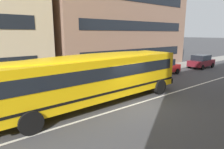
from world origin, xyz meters
TOP-DOWN VIEW (x-y plane):
  - ground_plane at (0.00, 0.00)m, footprint 400.00×400.00m
  - sidewalk_far at (0.00, 7.06)m, footprint 120.00×3.00m
  - lane_centreline at (0.00, 0.00)m, footprint 110.00×0.16m
  - school_bus at (-1.67, 1.58)m, footprint 13.82×3.29m
  - parked_car_maroon_mid_block at (15.94, 4.20)m, footprint 3.94×1.95m
  - parked_car_red_by_hydrant at (8.80, 4.53)m, footprint 3.96×1.99m
  - apartment_block_far_centre at (9.16, 13.66)m, footprint 18.97×10.26m

SIDE VIEW (x-z plane):
  - ground_plane at x=0.00m, z-range 0.00..0.00m
  - lane_centreline at x=0.00m, z-range 0.00..0.01m
  - sidewalk_far at x=0.00m, z-range 0.00..0.01m
  - parked_car_maroon_mid_block at x=15.94m, z-range 0.02..1.66m
  - parked_car_red_by_hydrant at x=8.80m, z-range 0.02..1.66m
  - school_bus at x=-1.67m, z-range 0.29..3.36m
  - apartment_block_far_centre at x=9.16m, z-range 0.00..16.50m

